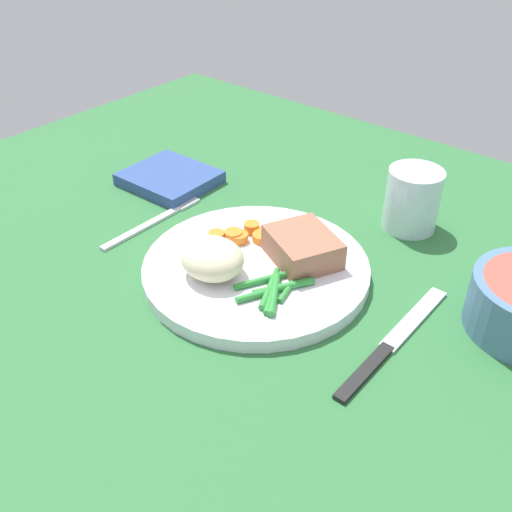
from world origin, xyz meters
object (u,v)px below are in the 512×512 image
object	(u,v)px
meat_portion	(303,247)
fork	(152,222)
napkin	(170,178)
dinner_plate	(256,269)
water_glass	(412,204)
knife	(392,343)

from	to	relation	value
meat_portion	fork	world-z (taller)	meat_portion
meat_portion	fork	xyz separation A→B (cm)	(-21.28, -4.39, -3.02)
meat_portion	napkin	xyz separation A→B (cm)	(-27.77, 4.97, -2.34)
dinner_plate	fork	size ratio (longest dim) A/B	1.58
dinner_plate	water_glass	bearing A→B (deg)	67.69
dinner_plate	knife	bearing A→B (deg)	-0.91
fork	knife	distance (cm)	35.72
knife	napkin	bearing A→B (deg)	164.50
dinner_plate	meat_portion	distance (cm)	5.96
fork	knife	xyz separation A→B (cm)	(35.72, -0.03, -0.00)
fork	dinner_plate	bearing A→B (deg)	2.49
knife	meat_portion	bearing A→B (deg)	160.04
water_glass	fork	bearing A→B (deg)	-141.18
water_glass	napkin	world-z (taller)	water_glass
dinner_plate	knife	world-z (taller)	dinner_plate
dinner_plate	knife	size ratio (longest dim) A/B	1.28
water_glass	napkin	xyz separation A→B (cm)	(-32.81, -11.82, -2.56)
meat_portion	fork	bearing A→B (deg)	-168.35
fork	water_glass	xyz separation A→B (cm)	(26.32, 21.17, 3.23)
meat_portion	napkin	bearing A→B (deg)	169.86
water_glass	dinner_plate	bearing A→B (deg)	-112.31
meat_portion	water_glass	size ratio (longest dim) A/B	1.00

